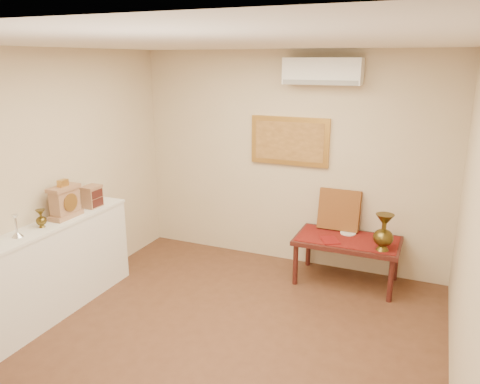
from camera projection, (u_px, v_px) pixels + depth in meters
The scene contains 18 objects.
floor at pixel (212, 351), 4.29m from camera, with size 4.50×4.50×0.00m, color brown.
ceiling at pixel (206, 43), 3.55m from camera, with size 4.50×4.50×0.00m, color white.
wall_back at pixel (290, 160), 5.91m from camera, with size 4.00×0.02×2.70m, color beige.
wall_left at pixel (31, 187), 4.68m from camera, with size 0.02×4.50×2.70m, color beige.
wall_right at pixel (473, 248), 3.17m from camera, with size 0.02×4.50×2.70m, color beige.
candlestick at pixel (16, 226), 4.35m from camera, with size 0.10×0.10×0.22m, color silver, non-canonical shape.
brass_urn_small at pixel (41, 216), 4.60m from camera, with size 0.10×0.10×0.23m, color brown, non-canonical shape.
table_cloth at pixel (348, 239), 5.48m from camera, with size 1.14×0.59×0.01m, color maroon.
brass_urn_tall at pixel (384, 228), 5.09m from camera, with size 0.22×0.22×0.50m, color brown, non-canonical shape.
plate at pixel (348, 233), 5.63m from camera, with size 0.19×0.19×0.01m, color silver.
menu at pixel (330, 240), 5.41m from camera, with size 0.18×0.25×0.01m, color maroon.
cushion at pixel (339, 210), 5.72m from camera, with size 0.50×0.10×0.50m, color #5A1B12.
display_ledge at pixel (54, 268), 4.85m from camera, with size 0.37×2.02×0.98m.
mantel_clock at pixel (65, 202), 4.86m from camera, with size 0.17×0.36×0.41m.
wooden_chest at pixel (92, 196), 5.23m from camera, with size 0.16×0.21×0.24m.
low_table at pixel (347, 244), 5.50m from camera, with size 1.20×0.70×0.55m.
painting at pixel (290, 141), 5.82m from camera, with size 1.00×0.06×0.60m.
ac_unit at pixel (323, 71), 5.34m from camera, with size 0.90×0.25×0.30m.
Camera 1 is at (1.70, -3.33, 2.58)m, focal length 35.00 mm.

